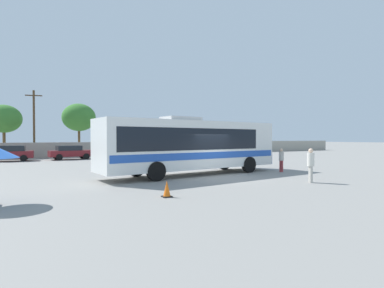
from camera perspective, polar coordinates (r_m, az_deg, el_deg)
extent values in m
plane|color=gray|center=(26.20, -7.13, -3.84)|extent=(300.00, 300.00, 0.00)
cube|color=#9E998C|center=(38.76, -14.48, -0.94)|extent=(80.00, 0.30, 1.78)
cube|color=white|center=(18.58, 0.17, -0.10)|extent=(12.00, 3.82, 2.86)
cube|color=black|center=(18.24, -1.34, 0.95)|extent=(9.90, 3.62, 1.26)
cube|color=#2351B2|center=(18.61, 0.17, -2.04)|extent=(11.77, 3.82, 0.40)
cube|color=#19212D|center=(22.53, 12.52, 1.40)|extent=(0.29, 2.29, 1.49)
cube|color=#2351B2|center=(22.58, 12.51, -2.66)|extent=(0.33, 2.49, 0.69)
cube|color=#B2B2B2|center=(18.11, -2.12, 4.76)|extent=(2.34, 1.63, 0.24)
cylinder|color=black|center=(21.88, 6.13, -3.46)|extent=(1.07, 0.41, 1.04)
cylinder|color=black|center=(20.12, 10.76, -3.88)|extent=(1.07, 0.41, 1.04)
cylinder|color=black|center=(18.09, -10.54, -4.44)|extent=(1.07, 0.41, 1.04)
cylinder|color=black|center=(15.91, -6.83, -5.19)|extent=(1.07, 0.41, 1.04)
cylinder|color=#99383D|center=(21.09, 16.47, -4.05)|extent=(0.14, 0.14, 0.76)
cylinder|color=#99383D|center=(21.00, 16.76, -4.08)|extent=(0.14, 0.14, 0.76)
cylinder|color=#B7B2A8|center=(20.99, 16.63, -2.21)|extent=(0.33, 0.33, 0.60)
sphere|color=beige|center=(20.98, 16.63, -1.10)|extent=(0.21, 0.21, 0.21)
cylinder|color=#B7B2A8|center=(16.57, 21.53, -5.35)|extent=(0.16, 0.16, 0.85)
cylinder|color=#B7B2A8|center=(16.42, 21.71, -5.41)|extent=(0.16, 0.16, 0.85)
cylinder|color=silver|center=(16.42, 21.64, -2.75)|extent=(0.49, 0.49, 0.67)
sphere|color=beige|center=(16.40, 21.65, -1.18)|extent=(0.23, 0.23, 0.23)
cube|color=maroon|center=(34.33, -31.52, -1.73)|extent=(4.48, 2.08, 0.67)
cube|color=black|center=(34.29, -31.17, -0.71)|extent=(2.51, 1.81, 0.55)
cylinder|color=black|center=(33.35, -29.36, -2.36)|extent=(0.65, 0.26, 0.64)
cylinder|color=black|center=(35.11, -29.16, -2.19)|extent=(0.65, 0.26, 0.64)
cube|color=maroon|center=(34.44, -21.99, -1.66)|extent=(4.48, 2.18, 0.63)
cube|color=black|center=(34.37, -22.35, -0.71)|extent=(2.52, 1.86, 0.52)
cylinder|color=black|center=(35.62, -20.17, -2.07)|extent=(0.66, 0.28, 0.64)
cylinder|color=black|center=(33.91, -19.45, -2.22)|extent=(0.66, 0.28, 0.64)
cylinder|color=black|center=(35.07, -24.44, -2.15)|extent=(0.66, 0.28, 0.64)
cylinder|color=black|center=(33.33, -23.93, -2.31)|extent=(0.66, 0.28, 0.64)
cube|color=navy|center=(35.49, -12.16, -1.54)|extent=(4.34, 1.98, 0.61)
cube|color=black|center=(35.42, -12.50, -0.65)|extent=(2.42, 1.76, 0.50)
cylinder|color=black|center=(36.70, -10.50, -1.93)|extent=(0.65, 0.25, 0.64)
cylinder|color=black|center=(35.01, -9.70, -2.07)|extent=(0.65, 0.25, 0.64)
cylinder|color=black|center=(36.06, -14.54, -2.00)|extent=(0.65, 0.25, 0.64)
cylinder|color=black|center=(34.34, -13.93, -2.15)|extent=(0.65, 0.25, 0.64)
cylinder|color=#4C3823|center=(39.34, -27.83, 3.38)|extent=(0.24, 0.24, 7.80)
cube|color=#473321|center=(39.61, -27.88, 8.16)|extent=(1.79, 0.46, 0.12)
cylinder|color=brown|center=(41.16, -32.12, 0.02)|extent=(0.32, 0.32, 3.18)
ellipsoid|color=#38752D|center=(41.22, -32.16, 4.09)|extent=(3.83, 3.83, 3.26)
cylinder|color=brown|center=(44.43, -20.67, 0.44)|extent=(0.32, 0.32, 3.57)
ellipsoid|color=#38752D|center=(44.52, -20.70, 4.76)|extent=(4.47, 4.47, 3.80)
cube|color=black|center=(11.75, -4.80, -9.92)|extent=(0.36, 0.36, 0.04)
cone|color=orange|center=(11.69, -4.80, -8.38)|extent=(0.28, 0.28, 0.60)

